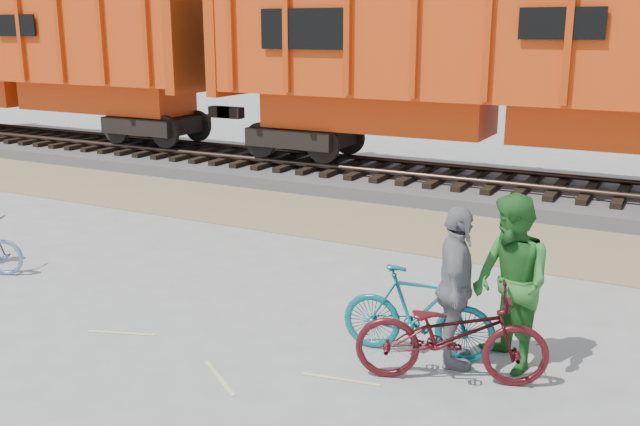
# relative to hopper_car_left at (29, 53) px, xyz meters

# --- Properties ---
(ground) EXTENTS (120.00, 120.00, 0.00)m
(ground) POSITION_rel_hopper_car_left_xyz_m (13.76, -9.00, -3.01)
(ground) COLOR #9E9E99
(ground) RESTS_ON ground
(gravel_strip) EXTENTS (120.00, 3.00, 0.02)m
(gravel_strip) POSITION_rel_hopper_car_left_xyz_m (13.76, -3.50, -3.00)
(gravel_strip) COLOR #9C8761
(gravel_strip) RESTS_ON ground
(ballast_bed) EXTENTS (120.00, 4.00, 0.30)m
(ballast_bed) POSITION_rel_hopper_car_left_xyz_m (13.76, 0.00, -2.86)
(ballast_bed) COLOR slate
(ballast_bed) RESTS_ON ground
(track) EXTENTS (120.00, 2.60, 0.24)m
(track) POSITION_rel_hopper_car_left_xyz_m (13.76, 0.00, -2.53)
(track) COLOR black
(track) RESTS_ON ballast_bed
(hopper_car_left) EXTENTS (14.00, 3.13, 4.65)m
(hopper_car_left) POSITION_rel_hopper_car_left_xyz_m (0.00, 0.00, 0.00)
(hopper_car_left) COLOR black
(hopper_car_left) RESTS_ON track
(hopper_car_center) EXTENTS (14.00, 3.13, 4.65)m
(hopper_car_center) POSITION_rel_hopper_car_left_xyz_m (15.00, 0.00, 0.00)
(hopper_car_center) COLOR black
(hopper_car_center) RESTS_ON track
(bicycle_teal) EXTENTS (1.85, 0.76, 1.08)m
(bicycle_teal) POSITION_rel_hopper_car_left_xyz_m (16.27, -8.63, -2.47)
(bicycle_teal) COLOR #106875
(bicycle_teal) RESTS_ON ground
(bicycle_maroon) EXTENTS (2.19, 1.38, 1.09)m
(bicycle_maroon) POSITION_rel_hopper_car_left_xyz_m (16.81, -9.06, -2.46)
(bicycle_maroon) COLOR #480F14
(bicycle_maroon) RESTS_ON ground
(person_man) EXTENTS (1.22, 1.23, 2.00)m
(person_man) POSITION_rel_hopper_car_left_xyz_m (17.27, -8.43, -2.00)
(person_man) COLOR #2C762C
(person_man) RESTS_ON ground
(person_woman) EXTENTS (0.76, 1.18, 1.86)m
(person_woman) POSITION_rel_hopper_car_left_xyz_m (16.71, -8.66, -2.07)
(person_woman) COLOR gray
(person_woman) RESTS_ON ground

